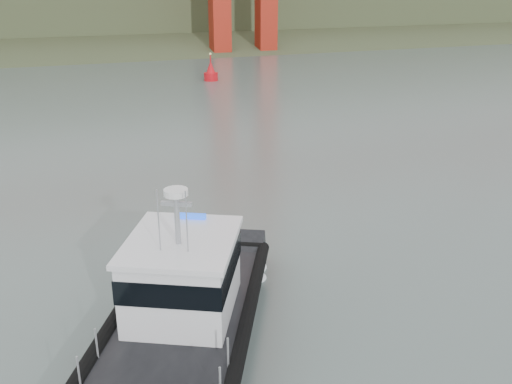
# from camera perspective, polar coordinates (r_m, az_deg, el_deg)

# --- Properties ---
(ground) EXTENTS (400.00, 400.00, 0.00)m
(ground) POSITION_cam_1_polar(r_m,az_deg,el_deg) (23.09, 6.60, -11.39)
(ground) COLOR #566662
(ground) RESTS_ON ground
(headlands) EXTENTS (500.00, 105.36, 27.12)m
(headlands) POSITION_cam_1_polar(r_m,az_deg,el_deg) (143.24, -17.02, 17.93)
(headlands) COLOR #313E23
(headlands) RESTS_ON ground
(patrol_boat) EXTENTS (9.62, 13.21, 6.07)m
(patrol_boat) POSITION_cam_1_polar(r_m,az_deg,el_deg) (20.29, -7.45, -11.33)
(patrol_boat) COLOR black
(patrol_boat) RESTS_ON ground
(nav_buoy) EXTENTS (1.72, 1.72, 3.59)m
(nav_buoy) POSITION_cam_1_polar(r_m,az_deg,el_deg) (72.29, -4.54, 11.79)
(nav_buoy) COLOR red
(nav_buoy) RESTS_ON ground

